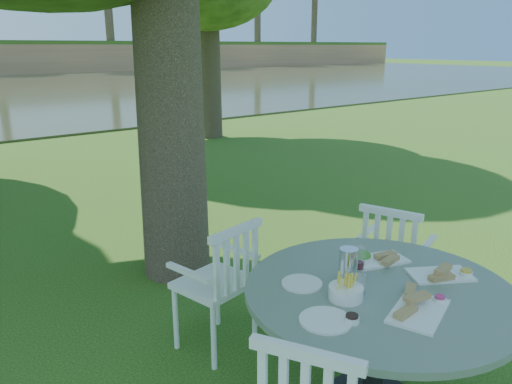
# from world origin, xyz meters

# --- Properties ---
(ground) EXTENTS (140.00, 140.00, 0.00)m
(ground) POSITION_xyz_m (0.00, 0.00, 0.00)
(ground) COLOR #1D430E
(ground) RESTS_ON ground
(table) EXTENTS (1.53, 1.53, 0.79)m
(table) POSITION_xyz_m (-0.53, -1.58, 0.66)
(table) COLOR black
(table) RESTS_ON ground
(chair_ne) EXTENTS (0.57, 0.59, 0.94)m
(chair_ne) POSITION_xyz_m (0.39, -1.00, 0.55)
(chair_ne) COLOR white
(chair_ne) RESTS_ON ground
(chair_nw) EXTENTS (0.57, 0.54, 0.96)m
(chair_nw) POSITION_xyz_m (-0.88, -0.56, 0.57)
(chair_nw) COLOR white
(chair_nw) RESTS_ON ground
(tableware) EXTENTS (1.24, 0.89, 0.21)m
(tableware) POSITION_xyz_m (-0.57, -1.53, 0.83)
(tableware) COLOR white
(tableware) RESTS_ON table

